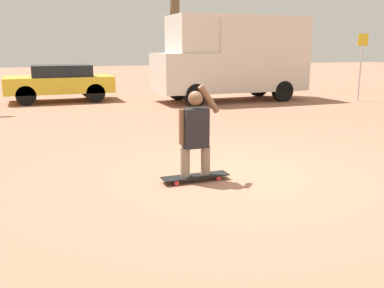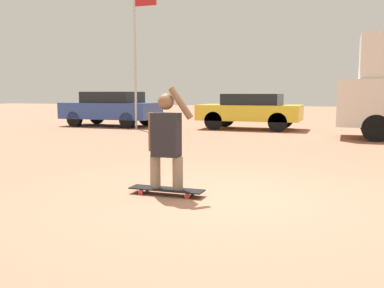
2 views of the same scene
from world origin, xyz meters
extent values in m
plane|color=#A36B51|center=(0.00, 0.00, 0.00)|extent=(80.00, 80.00, 0.00)
cube|color=black|center=(-0.78, -0.08, 0.08)|extent=(1.03, 0.25, 0.02)
cylinder|color=red|center=(-1.12, -0.18, 0.04)|extent=(0.07, 0.03, 0.07)
cylinder|color=red|center=(-1.12, 0.03, 0.04)|extent=(0.07, 0.03, 0.07)
cylinder|color=red|center=(-0.45, -0.18, 0.04)|extent=(0.07, 0.03, 0.07)
cylinder|color=red|center=(-0.45, 0.03, 0.04)|extent=(0.07, 0.03, 0.07)
cylinder|color=gray|center=(-0.95, -0.08, 0.30)|extent=(0.14, 0.14, 0.44)
cylinder|color=gray|center=(-0.62, -0.08, 0.30)|extent=(0.14, 0.14, 0.44)
cube|color=#232328|center=(-0.78, -0.08, 0.81)|extent=(0.36, 0.22, 0.58)
sphere|color=brown|center=(-0.78, -0.08, 1.25)|extent=(0.21, 0.21, 0.21)
cylinder|color=brown|center=(-0.99, -0.08, 0.85)|extent=(0.09, 0.09, 0.52)
cylinder|color=brown|center=(-0.57, -0.08, 1.23)|extent=(0.34, 0.09, 0.43)
cylinder|color=black|center=(2.26, 7.80, 0.38)|extent=(0.77, 0.28, 0.77)
cylinder|color=black|center=(2.26, 9.59, 0.38)|extent=(0.77, 0.28, 0.77)
cylinder|color=black|center=(5.73, 7.80, 0.38)|extent=(0.77, 0.28, 0.77)
cylinder|color=black|center=(5.73, 9.59, 0.38)|extent=(0.77, 0.28, 0.77)
cube|color=silver|center=(2.18, 8.69, 1.07)|extent=(1.96, 2.08, 1.38)
cube|color=black|center=(1.78, 8.69, 1.35)|extent=(0.04, 1.77, 0.69)
cube|color=silver|center=(4.98, 8.69, 1.72)|extent=(3.64, 2.08, 2.68)
cube|color=silver|center=(2.47, 8.69, 2.41)|extent=(1.37, 1.91, 1.30)
cylinder|color=black|center=(-3.15, 9.93, 0.34)|extent=(0.68, 0.22, 0.68)
cylinder|color=black|center=(-3.15, 11.57, 0.34)|extent=(0.68, 0.22, 0.68)
cylinder|color=black|center=(-0.79, 9.93, 0.34)|extent=(0.68, 0.22, 0.68)
cylinder|color=black|center=(-0.79, 11.57, 0.34)|extent=(0.68, 0.22, 0.68)
cube|color=gold|center=(-1.97, 10.75, 0.63)|extent=(3.80, 1.86, 0.58)
cube|color=black|center=(-1.87, 10.75, 1.13)|extent=(2.09, 1.64, 0.41)
cylinder|color=brown|center=(5.00, 18.02, 3.32)|extent=(0.53, 0.53, 6.65)
cylinder|color=#B7B7BC|center=(8.45, 6.90, 1.22)|extent=(0.06, 0.06, 2.45)
cube|color=gold|center=(8.45, 6.88, 2.23)|extent=(0.44, 0.02, 0.44)
camera|label=1|loc=(-3.02, -5.82, 1.98)|focal=40.00mm
camera|label=2|loc=(1.44, -5.26, 1.36)|focal=40.00mm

